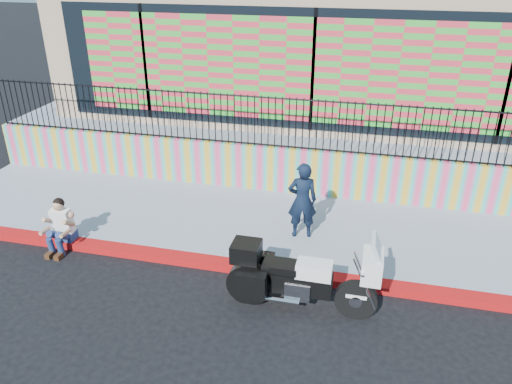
% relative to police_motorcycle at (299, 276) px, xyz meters
% --- Properties ---
extents(ground, '(90.00, 90.00, 0.00)m').
position_rel_police_motorcycle_xyz_m(ground, '(-0.56, 0.83, -0.64)').
color(ground, black).
rests_on(ground, ground).
extents(red_curb, '(16.00, 0.30, 0.15)m').
position_rel_police_motorcycle_xyz_m(red_curb, '(-0.56, 0.83, -0.56)').
color(red_curb, '#B30F0C').
rests_on(red_curb, ground).
extents(sidewalk, '(16.00, 3.00, 0.15)m').
position_rel_police_motorcycle_xyz_m(sidewalk, '(-0.56, 2.48, -0.56)').
color(sidewalk, '#8992A5').
rests_on(sidewalk, ground).
extents(mural_wall, '(16.00, 0.20, 1.10)m').
position_rel_police_motorcycle_xyz_m(mural_wall, '(-0.56, 4.08, 0.06)').
color(mural_wall, '#FF4379').
rests_on(mural_wall, sidewalk).
extents(metal_fence, '(15.80, 0.04, 1.20)m').
position_rel_police_motorcycle_xyz_m(metal_fence, '(-0.56, 4.08, 1.21)').
color(metal_fence, black).
rests_on(metal_fence, mural_wall).
extents(elevated_platform, '(16.00, 10.00, 1.25)m').
position_rel_police_motorcycle_xyz_m(elevated_platform, '(-0.56, 9.18, -0.01)').
color(elevated_platform, '#8992A5').
rests_on(elevated_platform, ground).
extents(storefront_building, '(14.00, 8.06, 4.00)m').
position_rel_police_motorcycle_xyz_m(storefront_building, '(-0.56, 8.96, 2.61)').
color(storefront_building, tan).
rests_on(storefront_building, elevated_platform).
extents(police_motorcycle, '(2.45, 0.81, 1.52)m').
position_rel_police_motorcycle_xyz_m(police_motorcycle, '(0.00, 0.00, 0.00)').
color(police_motorcycle, black).
rests_on(police_motorcycle, ground).
extents(police_officer, '(0.65, 0.51, 1.59)m').
position_rel_police_motorcycle_xyz_m(police_officer, '(-0.29, 2.10, 0.31)').
color(police_officer, black).
rests_on(police_officer, sidewalk).
extents(seated_man, '(0.54, 0.71, 1.06)m').
position_rel_police_motorcycle_xyz_m(seated_man, '(-4.84, 0.66, -0.19)').
color(seated_man, navy).
rests_on(seated_man, ground).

